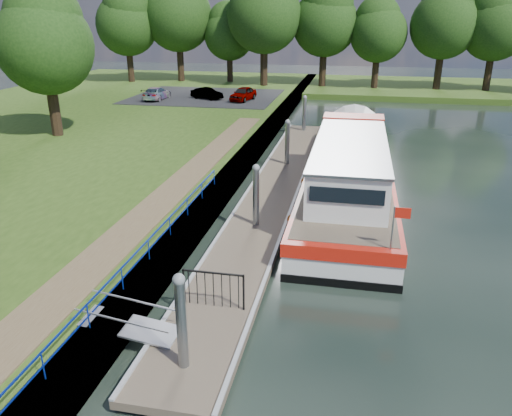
% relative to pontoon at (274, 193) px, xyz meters
% --- Properties ---
extents(ground, '(160.00, 160.00, 0.00)m').
position_rel_pontoon_xyz_m(ground, '(0.00, -13.00, -0.18)').
color(ground, black).
rests_on(ground, ground).
extents(bank_edge, '(1.10, 90.00, 0.78)m').
position_rel_pontoon_xyz_m(bank_edge, '(-2.55, 2.00, 0.20)').
color(bank_edge, '#473D2D').
rests_on(bank_edge, ground).
extents(far_bank, '(60.00, 18.00, 0.60)m').
position_rel_pontoon_xyz_m(far_bank, '(12.00, 39.00, 0.12)').
color(far_bank, '#2D4914').
rests_on(far_bank, ground).
extents(footpath, '(1.60, 40.00, 0.05)m').
position_rel_pontoon_xyz_m(footpath, '(-4.40, -5.00, 0.62)').
color(footpath, brown).
rests_on(footpath, riverbank).
extents(carpark, '(14.00, 12.00, 0.06)m').
position_rel_pontoon_xyz_m(carpark, '(-11.00, 25.00, 0.62)').
color(carpark, black).
rests_on(carpark, riverbank).
extents(blue_fence, '(0.04, 18.04, 0.72)m').
position_rel_pontoon_xyz_m(blue_fence, '(-2.75, -10.00, 1.13)').
color(blue_fence, '#0C2DBF').
rests_on(blue_fence, riverbank).
extents(pontoon, '(2.50, 30.00, 0.56)m').
position_rel_pontoon_xyz_m(pontoon, '(0.00, 0.00, 0.00)').
color(pontoon, brown).
rests_on(pontoon, ground).
extents(mooring_piles, '(0.30, 27.30, 3.55)m').
position_rel_pontoon_xyz_m(mooring_piles, '(0.00, 0.00, 1.10)').
color(mooring_piles, gray).
rests_on(mooring_piles, ground).
extents(gangway, '(2.58, 1.00, 0.92)m').
position_rel_pontoon_xyz_m(gangway, '(-1.85, -12.50, 0.44)').
color(gangway, '#A5A8AD').
rests_on(gangway, ground).
extents(gate_panel, '(1.85, 0.05, 1.15)m').
position_rel_pontoon_xyz_m(gate_panel, '(-0.00, -10.80, 0.97)').
color(gate_panel, black).
rests_on(gate_panel, ground).
extents(barge, '(4.36, 21.15, 4.78)m').
position_rel_pontoon_xyz_m(barge, '(3.60, 2.10, 0.90)').
color(barge, black).
rests_on(barge, ground).
extents(horizon_trees, '(54.38, 10.03, 12.87)m').
position_rel_pontoon_xyz_m(horizon_trees, '(-1.61, 35.68, 7.76)').
color(horizon_trees, '#332316').
rests_on(horizon_trees, ground).
extents(bank_tree_a, '(6.12, 6.12, 9.72)m').
position_rel_pontoon_xyz_m(bank_tree_a, '(-15.99, 7.08, 6.84)').
color(bank_tree_a, '#332316').
rests_on(bank_tree_a, riverbank).
extents(car_a, '(2.18, 3.91, 1.26)m').
position_rel_pontoon_xyz_m(car_a, '(-6.77, 23.11, 1.28)').
color(car_a, '#999999').
rests_on(car_a, carpark).
extents(car_b, '(3.39, 2.29, 1.06)m').
position_rel_pontoon_xyz_m(car_b, '(-10.35, 23.29, 1.18)').
color(car_b, '#999999').
rests_on(car_b, carpark).
extents(car_c, '(1.65, 4.03, 1.17)m').
position_rel_pontoon_xyz_m(car_c, '(-14.94, 22.09, 1.24)').
color(car_c, '#999999').
rests_on(car_c, carpark).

